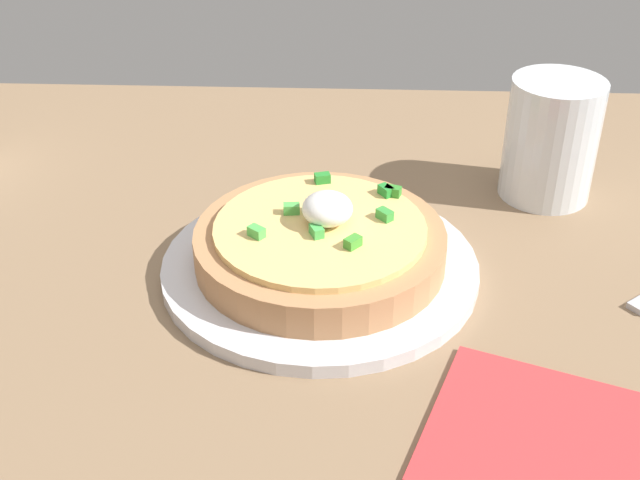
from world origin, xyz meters
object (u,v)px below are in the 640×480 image
pizza (320,243)px  plate (320,267)px  napkin (535,438)px  cup_far (550,145)px

pizza → plate: bearing=45.8°
napkin → plate: bearing=-51.2°
plate → pizza: 2.26cm
pizza → napkin: bearing=128.7°
pizza → cup_far: bearing=-145.6°
plate → cup_far: (-20.21, -13.82, 4.41)cm
plate → cup_far: bearing=-145.6°
plate → pizza: (-0.02, -0.02, 2.26)cm
cup_far → napkin: bearing=78.9°
plate → cup_far: 24.87cm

